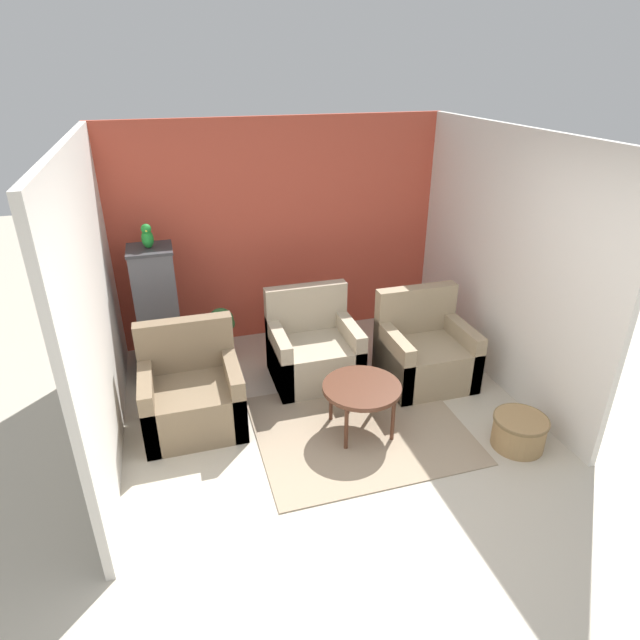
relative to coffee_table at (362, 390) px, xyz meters
name	(u,v)px	position (x,y,z in m)	size (l,w,h in m)	color
ground_plane	(381,516)	(-0.21, -1.00, -0.42)	(20.00, 20.00, 0.00)	beige
wall_back_accent	(280,232)	(-0.21, 2.14, 0.81)	(3.77, 0.06, 2.47)	#C64C38
wall_left	(94,307)	(-2.07, 0.56, 0.81)	(0.06, 3.10, 2.47)	silver
wall_right	(504,261)	(1.65, 0.56, 0.81)	(0.06, 3.10, 2.47)	silver
area_rug	(360,429)	(0.00, 0.00, -0.42)	(1.84, 1.53, 0.01)	gray
coffee_table	(362,390)	(0.00, 0.00, 0.00)	(0.68, 0.68, 0.47)	#512D1E
armchair_left	(192,396)	(-1.41, 0.52, -0.12)	(0.85, 0.76, 0.93)	#7A664C
armchair_right	(424,354)	(0.92, 0.61, -0.12)	(0.85, 0.76, 0.93)	#9E896B
armchair_middle	(313,352)	(-0.16, 0.98, -0.12)	(0.85, 0.76, 0.93)	tan
birdcage	(159,315)	(-1.63, 1.60, 0.21)	(0.59, 0.59, 1.35)	#353539
parrot	(147,237)	(-1.63, 1.61, 1.04)	(0.11, 0.21, 0.25)	#1E842D
potted_plant	(222,331)	(-1.01, 1.57, -0.05)	(0.30, 0.27, 0.63)	beige
wicker_basket	(519,431)	(1.22, -0.59, -0.27)	(0.46, 0.46, 0.28)	#A37F51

